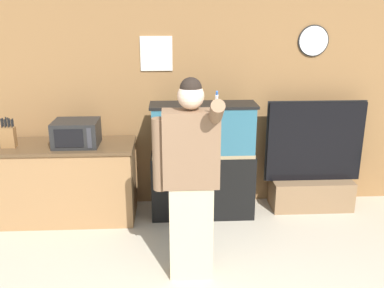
{
  "coord_description": "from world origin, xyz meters",
  "views": [
    {
      "loc": [
        -0.33,
        -1.83,
        2.3
      ],
      "look_at": [
        -0.13,
        2.1,
        1.05
      ],
      "focal_mm": 40.0,
      "sensor_mm": 36.0,
      "label": 1
    }
  ],
  "objects_px": {
    "microwave": "(76,133)",
    "person_standing": "(190,179)",
    "tv_on_stand": "(312,178)",
    "aquarium_on_stand": "(203,161)",
    "knife_block": "(8,136)",
    "counter_island": "(66,182)"
  },
  "relations": [
    {
      "from": "microwave",
      "to": "person_standing",
      "type": "bearing_deg",
      "value": -43.98
    },
    {
      "from": "tv_on_stand",
      "to": "person_standing",
      "type": "bearing_deg",
      "value": -139.38
    },
    {
      "from": "aquarium_on_stand",
      "to": "microwave",
      "type": "bearing_deg",
      "value": -178.51
    },
    {
      "from": "microwave",
      "to": "knife_block",
      "type": "bearing_deg",
      "value": -178.1
    },
    {
      "from": "counter_island",
      "to": "tv_on_stand",
      "type": "xyz_separation_m",
      "value": [
        2.85,
        0.13,
        -0.06
      ]
    },
    {
      "from": "microwave",
      "to": "aquarium_on_stand",
      "type": "bearing_deg",
      "value": 1.49
    },
    {
      "from": "microwave",
      "to": "tv_on_stand",
      "type": "xyz_separation_m",
      "value": [
        2.68,
        0.17,
        -0.64
      ]
    },
    {
      "from": "knife_block",
      "to": "tv_on_stand",
      "type": "distance_m",
      "value": 3.46
    },
    {
      "from": "tv_on_stand",
      "to": "person_standing",
      "type": "relative_size",
      "value": 0.73
    },
    {
      "from": "person_standing",
      "to": "aquarium_on_stand",
      "type": "bearing_deg",
      "value": 80.21
    },
    {
      "from": "knife_block",
      "to": "person_standing",
      "type": "bearing_deg",
      "value": -30.39
    },
    {
      "from": "counter_island",
      "to": "microwave",
      "type": "height_order",
      "value": "microwave"
    },
    {
      "from": "counter_island",
      "to": "aquarium_on_stand",
      "type": "bearing_deg",
      "value": -0.09
    },
    {
      "from": "microwave",
      "to": "tv_on_stand",
      "type": "distance_m",
      "value": 2.77
    },
    {
      "from": "aquarium_on_stand",
      "to": "tv_on_stand",
      "type": "xyz_separation_m",
      "value": [
        1.31,
        0.14,
        -0.28
      ]
    },
    {
      "from": "tv_on_stand",
      "to": "person_standing",
      "type": "xyz_separation_m",
      "value": [
        -1.52,
        -1.3,
        0.55
      ]
    },
    {
      "from": "microwave",
      "to": "person_standing",
      "type": "relative_size",
      "value": 0.27
    },
    {
      "from": "counter_island",
      "to": "person_standing",
      "type": "distance_m",
      "value": 1.84
    },
    {
      "from": "tv_on_stand",
      "to": "microwave",
      "type": "bearing_deg",
      "value": -176.33
    },
    {
      "from": "microwave",
      "to": "knife_block",
      "type": "relative_size",
      "value": 1.47
    },
    {
      "from": "knife_block",
      "to": "tv_on_stand",
      "type": "height_order",
      "value": "tv_on_stand"
    },
    {
      "from": "microwave",
      "to": "aquarium_on_stand",
      "type": "height_order",
      "value": "aquarium_on_stand"
    }
  ]
}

